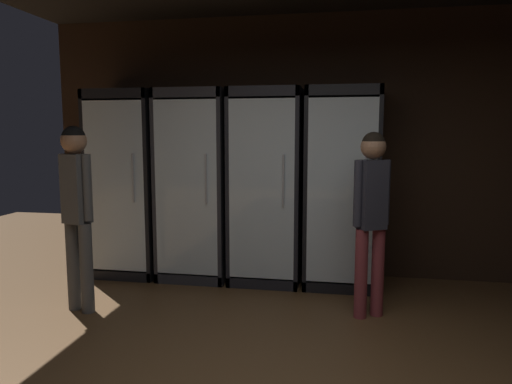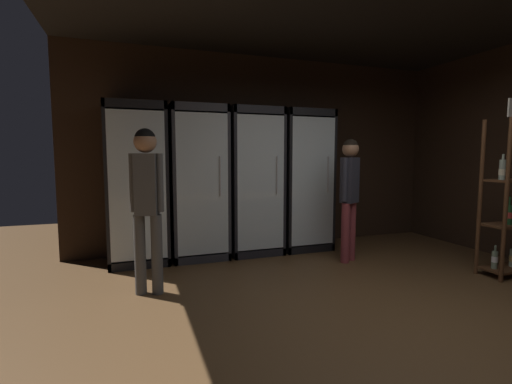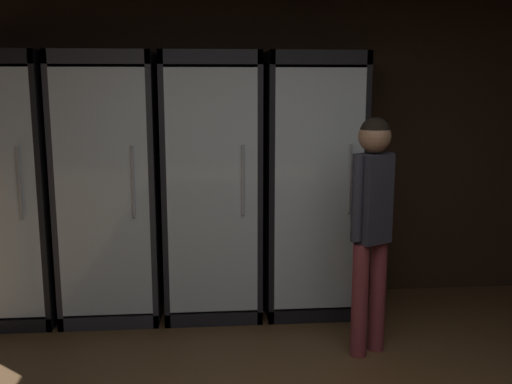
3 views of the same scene
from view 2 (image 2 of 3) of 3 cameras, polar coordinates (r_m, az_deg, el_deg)
ground_plane at (r=3.26m, az=25.06°, el=-19.37°), size 12.00×12.00×0.00m
wall_back at (r=5.54m, az=3.20°, el=6.17°), size 6.00×0.06×2.80m
ceiling_panel at (r=4.02m, az=15.78°, el=27.06°), size 6.00×8.00×0.06m
cooler_far_left at (r=4.80m, az=-18.24°, el=1.01°), size 0.72×0.68×2.00m
cooler_left at (r=4.88m, az=-9.20°, el=1.25°), size 0.72×0.68×2.00m
cooler_center at (r=5.07m, az=-0.64°, el=1.48°), size 0.72×0.68×2.00m
cooler_right at (r=5.36m, az=7.17°, el=1.68°), size 0.72×0.68×2.00m
shopper_near at (r=3.62m, az=-16.86°, el=-0.29°), size 0.31×0.22×1.61m
shopper_far at (r=4.73m, az=14.54°, el=0.72°), size 0.30×0.24×1.56m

